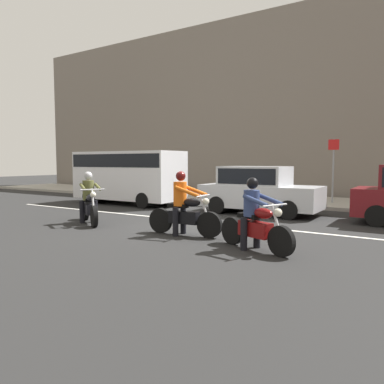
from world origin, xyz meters
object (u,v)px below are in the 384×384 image
street_sign_post (333,164)px  parked_van_white (128,174)px  motorcycle_with_rider_orange_stripe (184,209)px  motorcycle_with_rider_denim_blue (255,220)px  motorcycle_with_rider_olive (89,202)px  parked_sedan_silver (258,190)px

street_sign_post → parked_van_white: bearing=-151.8°
motorcycle_with_rider_orange_stripe → motorcycle_with_rider_denim_blue: (2.18, -0.53, -0.03)m
motorcycle_with_rider_olive → motorcycle_with_rider_denim_blue: motorcycle_with_rider_olive is taller
motorcycle_with_rider_olive → motorcycle_with_rider_denim_blue: bearing=-5.5°
motorcycle_with_rider_orange_stripe → street_sign_post: size_ratio=0.77×
motorcycle_with_rider_denim_blue → parked_sedan_silver: size_ratio=0.46×
motorcycle_with_rider_olive → motorcycle_with_rider_orange_stripe: size_ratio=0.90×
motorcycle_with_rider_orange_stripe → motorcycle_with_rider_denim_blue: 2.25m
motorcycle_with_rider_orange_stripe → motorcycle_with_rider_olive: bearing=179.7°
motorcycle_with_rider_olive → street_sign_post: bearing=59.2°
motorcycle_with_rider_olive → motorcycle_with_rider_orange_stripe: 3.49m
parked_sedan_silver → parked_van_white: (-6.12, -0.14, 0.48)m
motorcycle_with_rider_denim_blue → parked_van_white: (-8.25, 5.17, 0.72)m
parked_sedan_silver → motorcycle_with_rider_denim_blue: bearing=-68.1°
motorcycle_with_rider_olive → motorcycle_with_rider_denim_blue: size_ratio=0.96×
motorcycle_with_rider_denim_blue → parked_van_white: size_ratio=0.38×
motorcycle_with_rider_olive → parked_sedan_silver: (3.54, 4.76, 0.23)m
motorcycle_with_rider_denim_blue → street_sign_post: bearing=92.6°
motorcycle_with_rider_denim_blue → motorcycle_with_rider_olive: bearing=174.5°
motorcycle_with_rider_orange_stripe → street_sign_post: 9.08m
parked_van_white → motorcycle_with_rider_orange_stripe: bearing=-37.4°
motorcycle_with_rider_orange_stripe → parked_van_white: bearing=142.6°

